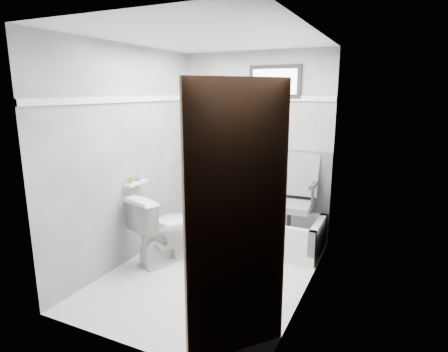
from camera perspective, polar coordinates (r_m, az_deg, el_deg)
The scene contains 19 objects.
floor at distance 4.14m, azimuth -2.14°, elevation -14.62°, with size 2.60×2.60×0.00m, color white.
ceiling at distance 3.71m, azimuth -2.46°, elevation 20.44°, with size 2.60×2.60×0.00m, color silver.
wall_back at distance 4.92m, azimuth 4.74°, elevation 4.50°, with size 2.00×0.02×2.40m, color slate.
wall_front at distance 2.69m, azimuth -15.20°, elevation -2.91°, with size 2.00×0.02×2.40m, color slate.
wall_left at distance 4.29m, azimuth -14.24°, elevation 2.93°, with size 0.02×2.60×2.40m, color slate.
wall_right at distance 3.41m, azimuth 12.81°, elevation 0.51°, with size 0.02×2.60×2.40m, color slate.
bathtub at distance 4.75m, azimuth 5.56°, elevation -8.17°, with size 1.50×0.70×0.42m, color white, non-canonical shape.
office_chair at distance 4.56m, azimuth 9.96°, elevation -3.41°, with size 0.61×0.61×1.06m, color #5D5E62, non-canonical shape.
toilet at distance 4.34m, azimuth -8.99°, elevation -7.80°, with size 0.44×0.79×0.78m, color silver.
door at distance 2.29m, azimuth 4.87°, elevation -10.56°, with size 0.78×0.78×2.00m, color #51381E, non-canonical shape.
window at distance 4.77m, azimuth 7.76°, elevation 14.06°, with size 0.66×0.04×0.40m, color black, non-canonical shape.
backerboard at distance 4.90m, azimuth 7.35°, elevation -0.35°, with size 1.50×0.02×0.78m, color #4C4C4F.
trim_back at distance 4.85m, azimuth 4.82°, elevation 11.74°, with size 2.00×0.02×0.06m, color white.
trim_left at distance 4.22m, azimuth -14.57°, elevation 11.23°, with size 0.02×2.60×0.06m, color white.
pole at distance 4.67m, azimuth 5.32°, elevation 2.18°, with size 0.02×0.02×1.95m, color white.
shelf at distance 4.31m, azimuth -13.22°, elevation -1.03°, with size 0.10×0.32×0.03m, color white.
soap_bottle_a at distance 4.24m, azimuth -14.03°, elevation -0.39°, with size 0.04×0.04×0.10m, color olive.
soap_bottle_b at distance 4.35m, azimuth -12.87°, elevation -0.09°, with size 0.08×0.08×0.10m, color slate.
faucet at distance 5.09m, azimuth 2.38°, elevation -2.65°, with size 0.26×0.10×0.16m, color silver, non-canonical shape.
Camera 1 is at (1.70, -3.26, 1.91)m, focal length 30.00 mm.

